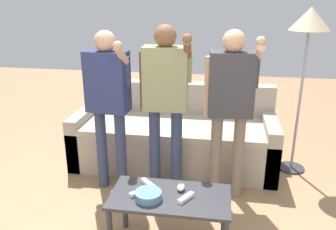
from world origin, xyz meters
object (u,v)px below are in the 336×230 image
Objects in this scene: game_remote_nunchuk at (181,187)px; snack_bowl at (148,195)px; game_remote_wand_spare at (186,198)px; player_left at (108,94)px; player_center at (165,91)px; couch at (175,137)px; game_remote_wand_near at (140,192)px; coffee_table at (170,204)px; game_remote_wand_far at (148,184)px; player_right at (231,97)px; floor_lamp at (309,29)px.

snack_bowl is at bearing -143.88° from game_remote_nunchuk.
game_remote_wand_spare is at bearing -67.22° from game_remote_nunchuk.
snack_bowl is 0.12× the size of player_left.
couch is at bearing 89.77° from player_center.
game_remote_wand_near is 0.34m from game_remote_wand_spare.
coffee_table is 6.01× the size of game_remote_wand_near.
game_remote_wand_far is at bearing -90.57° from couch.
player_left is at bearing -128.73° from couch.
player_right reaches higher than snack_bowl.
game_remote_nunchuk is 0.60× the size of game_remote_wand_spare.
player_center reaches higher than snack_bowl.
game_remote_nunchuk is (0.07, 0.08, 0.09)m from coffee_table.
player_left is (-0.76, 0.70, 0.48)m from game_remote_nunchuk.
game_remote_nunchuk is at bearing 19.76° from game_remote_wand_near.
snack_bowl is at bearing -122.19° from player_right.
game_remote_wand_near is at bearing -59.16° from player_left.
floor_lamp is at bearing 52.29° from coffee_table.
game_remote_wand_near is at bearing -104.96° from game_remote_wand_far.
game_remote_wand_far is at bearing 154.47° from game_remote_wand_spare.
player_right reaches higher than game_remote_wand_far.
game_remote_nunchuk reaches higher than game_remote_wand_near.
player_right reaches higher than game_remote_nunchuk.
player_center reaches higher than game_remote_wand_spare.
game_remote_wand_far reaches higher than coffee_table.
game_remote_nunchuk is 0.05× the size of floor_lamp.
game_remote_wand_spare is at bearing -25.53° from game_remote_wand_far.
game_remote_wand_near is at bearing -160.24° from game_remote_nunchuk.
couch is at bearing 101.09° from game_remote_wand_spare.
couch is 1.09m from player_right.
player_center is at bearing 101.65° from coffee_table.
game_remote_nunchuk is (0.21, 0.16, -0.01)m from snack_bowl.
player_center is at bearing -154.42° from floor_lamp.
couch is 1.52m from snack_bowl.
player_right is 1.15m from game_remote_wand_near.
player_right is at bearing -47.75° from couch.
floor_lamp is at bearing 25.58° from player_center.
game_remote_wand_spare is (0.26, 0.03, -0.01)m from snack_bowl.
snack_bowl is 0.12× the size of player_center.
floor_lamp is at bearing 52.37° from game_remote_nunchuk.
game_remote_nunchuk is at bearing -5.38° from game_remote_wand_far.
game_remote_nunchuk is 0.94m from player_center.
game_remote_wand_spare is at bearing -78.91° from couch.
couch is 1.34m from game_remote_wand_far.
player_right is (0.58, -0.03, -0.02)m from player_center.
couch reaches higher than game_remote_wand_far.
player_right is 10.79× the size of game_remote_wand_near.
snack_bowl is 1.30× the size of game_remote_wand_spare.
coffee_table is 1.20m from player_left.
game_remote_nunchuk is (0.24, -1.35, 0.18)m from couch.
player_left is at bearing -174.29° from player_center.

